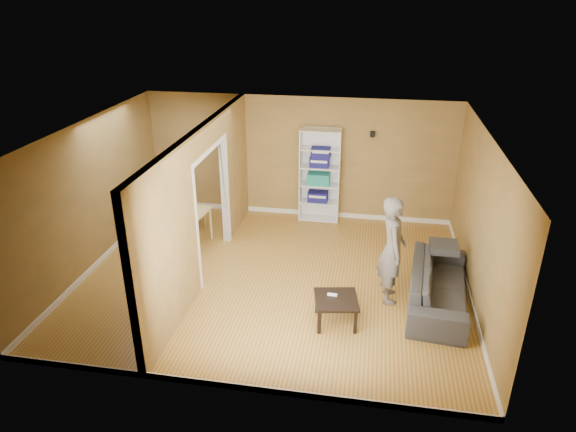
# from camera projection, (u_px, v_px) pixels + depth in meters

# --- Properties ---
(room_shell) EXTENTS (6.50, 6.50, 6.50)m
(room_shell) POSITION_uv_depth(u_px,v_px,m) (274.00, 209.00, 8.38)
(room_shell) COLOR #A78C40
(room_shell) RESTS_ON ground
(partition) EXTENTS (0.22, 5.50, 2.60)m
(partition) POSITION_uv_depth(u_px,v_px,m) (204.00, 204.00, 8.57)
(partition) COLOR #A57C3E
(partition) RESTS_ON ground
(wall_speaker) EXTENTS (0.10, 0.10, 0.10)m
(wall_speaker) POSITION_uv_depth(u_px,v_px,m) (373.00, 134.00, 10.32)
(wall_speaker) COLOR black
(wall_speaker) RESTS_ON room_shell
(sofa) EXTENTS (2.30, 1.17, 0.84)m
(sofa) POSITION_uv_depth(u_px,v_px,m) (439.00, 280.00, 8.05)
(sofa) COLOR #28282C
(sofa) RESTS_ON ground
(person) EXTENTS (0.82, 0.67, 2.08)m
(person) POSITION_uv_depth(u_px,v_px,m) (393.00, 241.00, 7.92)
(person) COLOR slate
(person) RESTS_ON ground
(bookshelf) EXTENTS (0.84, 0.37, 1.99)m
(bookshelf) POSITION_uv_depth(u_px,v_px,m) (320.00, 175.00, 10.78)
(bookshelf) COLOR white
(bookshelf) RESTS_ON ground
(paper_box_navy_a) EXTENTS (0.42, 0.27, 0.21)m
(paper_box_navy_a) POSITION_uv_depth(u_px,v_px,m) (318.00, 196.00, 10.93)
(paper_box_navy_a) COLOR #12124F
(paper_box_navy_a) RESTS_ON bookshelf
(paper_box_teal) EXTENTS (0.46, 0.30, 0.24)m
(paper_box_teal) POSITION_uv_depth(u_px,v_px,m) (319.00, 179.00, 10.76)
(paper_box_teal) COLOR #0F6A52
(paper_box_teal) RESTS_ON bookshelf
(paper_box_navy_b) EXTENTS (0.40, 0.26, 0.20)m
(paper_box_navy_b) POSITION_uv_depth(u_px,v_px,m) (320.00, 162.00, 10.61)
(paper_box_navy_b) COLOR #181F4B
(paper_box_navy_b) RESTS_ON bookshelf
(paper_box_navy_c) EXTENTS (0.40, 0.26, 0.20)m
(paper_box_navy_c) POSITION_uv_depth(u_px,v_px,m) (321.00, 152.00, 10.52)
(paper_box_navy_c) COLOR navy
(paper_box_navy_c) RESTS_ON bookshelf
(coffee_table) EXTENTS (0.63, 0.63, 0.42)m
(coffee_table) POSITION_uv_depth(u_px,v_px,m) (336.00, 302.00, 7.60)
(coffee_table) COLOR black
(coffee_table) RESTS_ON ground
(game_controller) EXTENTS (0.14, 0.04, 0.03)m
(game_controller) POSITION_uv_depth(u_px,v_px,m) (332.00, 295.00, 7.64)
(game_controller) COLOR white
(game_controller) RESTS_ON coffee_table
(dining_table) EXTENTS (1.11, 0.74, 0.69)m
(dining_table) POSITION_uv_depth(u_px,v_px,m) (179.00, 213.00, 9.90)
(dining_table) COLOR tan
(dining_table) RESTS_ON ground
(chair_left) EXTENTS (0.58, 0.58, 0.99)m
(chair_left) POSITION_uv_depth(u_px,v_px,m) (146.00, 216.00, 10.09)
(chair_left) COLOR tan
(chair_left) RESTS_ON ground
(chair_near) EXTENTS (0.48, 0.48, 0.95)m
(chair_near) POSITION_uv_depth(u_px,v_px,m) (168.00, 234.00, 9.41)
(chair_near) COLOR #DAB57F
(chair_near) RESTS_ON ground
(chair_far) EXTENTS (0.57, 0.57, 0.99)m
(chair_far) POSITION_uv_depth(u_px,v_px,m) (193.00, 206.00, 10.52)
(chair_far) COLOR tan
(chair_far) RESTS_ON ground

